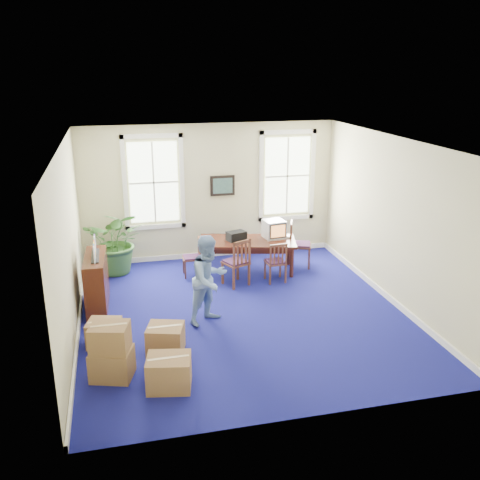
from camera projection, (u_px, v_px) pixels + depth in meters
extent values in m
plane|color=navy|center=(242.00, 313.00, 10.09)|extent=(6.50, 6.50, 0.00)
plane|color=white|center=(242.00, 142.00, 9.09)|extent=(6.50, 6.50, 0.00)
plane|color=beige|center=(210.00, 192.00, 12.59)|extent=(6.50, 0.00, 6.50)
plane|color=beige|center=(305.00, 309.00, 6.59)|extent=(6.50, 0.00, 6.50)
plane|color=beige|center=(68.00, 245.00, 8.92)|extent=(0.00, 6.50, 6.50)
plane|color=beige|center=(394.00, 221.00, 10.25)|extent=(0.00, 6.50, 6.50)
cube|color=white|center=(211.00, 254.00, 13.04)|extent=(6.00, 0.04, 0.12)
cube|color=white|center=(79.00, 327.00, 9.41)|extent=(0.04, 6.50, 0.12)
cube|color=white|center=(386.00, 295.00, 10.73)|extent=(0.04, 6.50, 0.12)
cube|color=white|center=(287.00, 236.00, 12.13)|extent=(0.19, 0.21, 0.04)
cube|color=black|center=(236.00, 236.00, 11.89)|extent=(0.47, 0.38, 0.20)
imported|color=#7394C4|center=(209.00, 279.00, 9.52)|extent=(1.01, 0.95, 1.64)
cube|color=#411A0F|center=(97.00, 284.00, 10.12)|extent=(0.43, 1.32, 1.03)
imported|color=#315D25|center=(117.00, 241.00, 11.82)|extent=(1.58, 1.46, 1.48)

